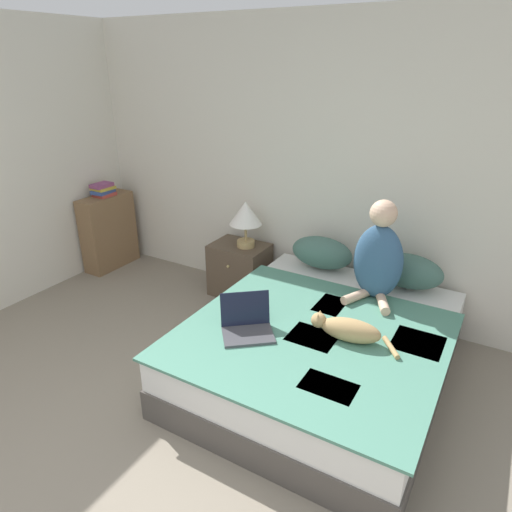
# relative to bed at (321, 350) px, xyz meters

# --- Properties ---
(wall_back) EXTENTS (5.84, 0.05, 2.55)m
(wall_back) POSITION_rel_bed_xyz_m (-0.55, 1.08, 1.04)
(wall_back) COLOR beige
(wall_back) RESTS_ON ground_plane
(bed) EXTENTS (1.70, 2.01, 0.47)m
(bed) POSITION_rel_bed_xyz_m (0.00, 0.00, 0.00)
(bed) COLOR #4C4742
(bed) RESTS_ON ground_plane
(pillow_near) EXTENTS (0.55, 0.29, 0.28)m
(pillow_near) POSITION_rel_bed_xyz_m (-0.37, 0.84, 0.38)
(pillow_near) COLOR #42665B
(pillow_near) RESTS_ON bed
(pillow_far) EXTENTS (0.55, 0.29, 0.28)m
(pillow_far) POSITION_rel_bed_xyz_m (0.37, 0.84, 0.38)
(pillow_far) COLOR #42665B
(pillow_far) RESTS_ON bed
(person_sitting) EXTENTS (0.38, 0.37, 0.78)m
(person_sitting) POSITION_rel_bed_xyz_m (0.20, 0.54, 0.58)
(person_sitting) COLOR #33567A
(person_sitting) RESTS_ON bed
(cat_tabby) EXTENTS (0.61, 0.23, 0.16)m
(cat_tabby) POSITION_rel_bed_xyz_m (0.22, -0.13, 0.32)
(cat_tabby) COLOR tan
(cat_tabby) RESTS_ON bed
(laptop_open) EXTENTS (0.44, 0.44, 0.25)m
(laptop_open) POSITION_rel_bed_xyz_m (-0.39, -0.39, 0.29)
(laptop_open) COLOR #424247
(laptop_open) RESTS_ON bed
(nightstand) EXTENTS (0.54, 0.41, 0.52)m
(nightstand) POSITION_rel_bed_xyz_m (-1.21, 0.81, 0.03)
(nightstand) COLOR brown
(nightstand) RESTS_ON ground_plane
(table_lamp) EXTENTS (0.31, 0.31, 0.44)m
(table_lamp) POSITION_rel_bed_xyz_m (-1.13, 0.81, 0.60)
(table_lamp) COLOR tan
(table_lamp) RESTS_ON nightstand
(bookshelf) EXTENTS (0.24, 0.61, 0.82)m
(bookshelf) POSITION_rel_bed_xyz_m (-2.82, 0.65, 0.17)
(bookshelf) COLOR brown
(bookshelf) RESTS_ON ground_plane
(book_stack_top) EXTENTS (0.19, 0.23, 0.14)m
(book_stack_top) POSITION_rel_bed_xyz_m (-2.82, 0.64, 0.65)
(book_stack_top) COLOR #B24238
(book_stack_top) RESTS_ON bookshelf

